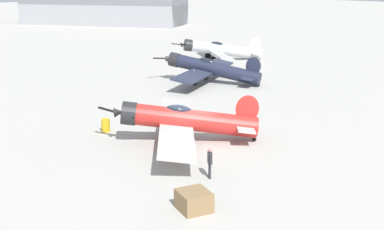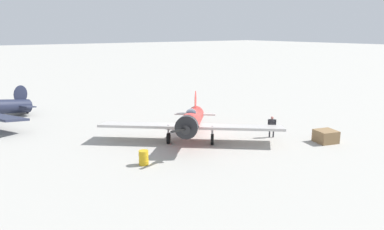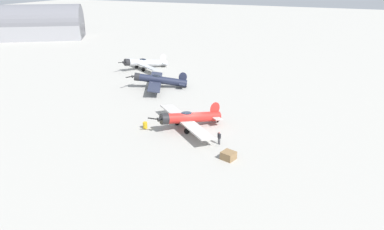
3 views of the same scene
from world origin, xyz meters
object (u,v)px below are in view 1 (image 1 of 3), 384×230
(equipment_crate, at_px, (194,201))
(airplane_mid_apron, at_px, (210,68))
(airplane_foreground, at_px, (184,120))
(ground_crew_mechanic, at_px, (210,160))
(airplane_far_line, at_px, (220,50))
(fuel_drum, at_px, (106,125))

(equipment_crate, bearing_deg, airplane_mid_apron, 44.18)
(airplane_mid_apron, bearing_deg, airplane_foreground, 104.65)
(ground_crew_mechanic, xyz_separation_m, equipment_crate, (-3.19, -2.25, -0.54))
(ground_crew_mechanic, height_order, equipment_crate, ground_crew_mechanic)
(airplane_far_line, height_order, ground_crew_mechanic, airplane_far_line)
(airplane_foreground, bearing_deg, airplane_far_line, -98.97)
(airplane_foreground, height_order, fuel_drum, airplane_foreground)
(airplane_foreground, xyz_separation_m, fuel_drum, (-2.45, 5.31, -1.00))
(airplane_foreground, height_order, equipment_crate, airplane_foreground)
(ground_crew_mechanic, distance_m, equipment_crate, 3.94)
(airplane_foreground, distance_m, airplane_far_line, 33.57)
(airplane_far_line, height_order, equipment_crate, airplane_far_line)
(airplane_mid_apron, bearing_deg, airplane_far_line, -75.37)
(ground_crew_mechanic, bearing_deg, fuel_drum, -54.18)
(airplane_mid_apron, distance_m, fuel_drum, 18.46)
(airplane_foreground, xyz_separation_m, airplane_mid_apron, (14.54, 12.47, 0.01))
(airplane_far_line, relative_size, ground_crew_mechanic, 7.34)
(ground_crew_mechanic, height_order, fuel_drum, ground_crew_mechanic)
(airplane_mid_apron, xyz_separation_m, airplane_far_line, (10.95, 9.38, -0.08))
(fuel_drum, bearing_deg, airplane_far_line, 30.63)
(airplane_mid_apron, relative_size, fuel_drum, 13.50)
(airplane_foreground, distance_m, ground_crew_mechanic, 6.19)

